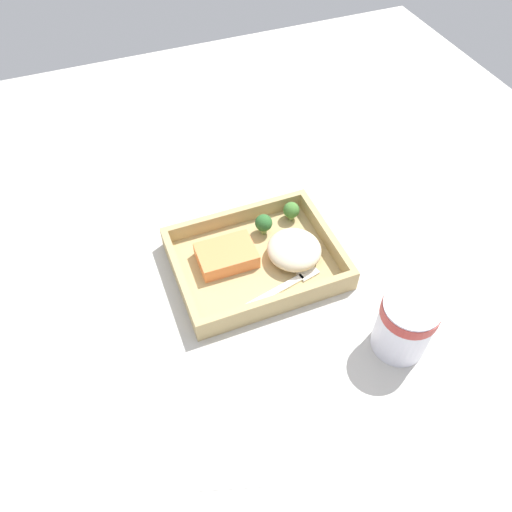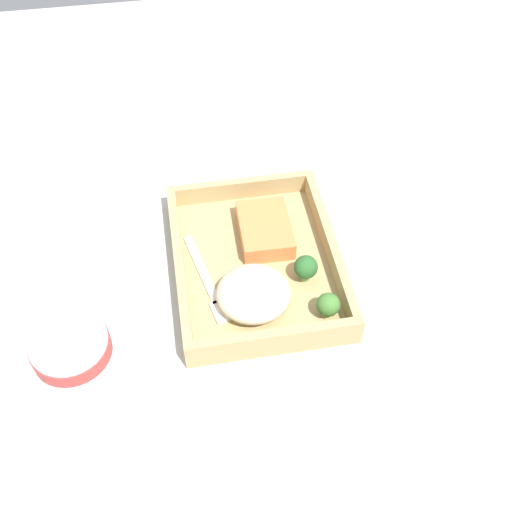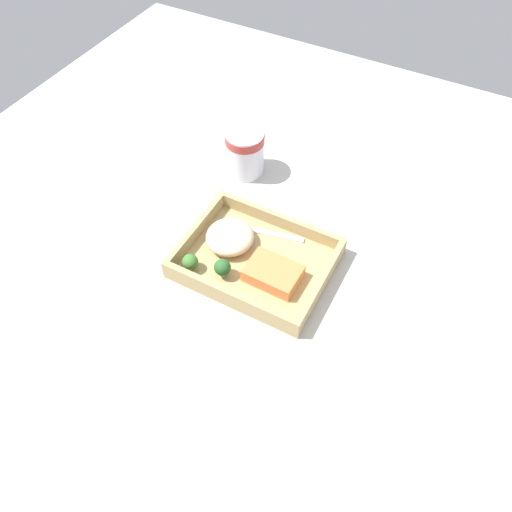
# 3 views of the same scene
# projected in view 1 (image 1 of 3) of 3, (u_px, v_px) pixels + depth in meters

# --- Properties ---
(ground_plane) EXTENTS (1.60, 1.60, 0.02)m
(ground_plane) POSITION_uv_depth(u_px,v_px,m) (256.00, 269.00, 0.88)
(ground_plane) COLOR #BBB8B0
(takeout_tray) EXTENTS (0.28, 0.22, 0.01)m
(takeout_tray) POSITION_uv_depth(u_px,v_px,m) (256.00, 264.00, 0.87)
(takeout_tray) COLOR tan
(takeout_tray) RESTS_ON ground_plane
(tray_rim) EXTENTS (0.28, 0.22, 0.03)m
(tray_rim) POSITION_uv_depth(u_px,v_px,m) (256.00, 256.00, 0.86)
(tray_rim) COLOR tan
(tray_rim) RESTS_ON takeout_tray
(salmon_fillet) EXTENTS (0.10, 0.07, 0.03)m
(salmon_fillet) POSITION_uv_depth(u_px,v_px,m) (227.00, 255.00, 0.86)
(salmon_fillet) COLOR #E98046
(salmon_fillet) RESTS_ON takeout_tray
(mashed_potatoes) EXTENTS (0.09, 0.10, 0.04)m
(mashed_potatoes) POSITION_uv_depth(u_px,v_px,m) (294.00, 250.00, 0.86)
(mashed_potatoes) COLOR beige
(mashed_potatoes) RESTS_ON takeout_tray
(broccoli_floret_1) EXTENTS (0.03, 0.03, 0.04)m
(broccoli_floret_1) POSITION_uv_depth(u_px,v_px,m) (264.00, 223.00, 0.89)
(broccoli_floret_1) COLOR #779C56
(broccoli_floret_1) RESTS_ON takeout_tray
(broccoli_floret_2) EXTENTS (0.03, 0.03, 0.04)m
(broccoli_floret_2) POSITION_uv_depth(u_px,v_px,m) (291.00, 210.00, 0.92)
(broccoli_floret_2) COLOR #86A759
(broccoli_floret_2) RESTS_ON takeout_tray
(fork) EXTENTS (0.16, 0.05, 0.00)m
(fork) POSITION_uv_depth(u_px,v_px,m) (284.00, 286.00, 0.83)
(fork) COLOR white
(fork) RESTS_ON takeout_tray
(paper_cup) EXTENTS (0.08, 0.08, 0.10)m
(paper_cup) POSITION_uv_depth(u_px,v_px,m) (405.00, 323.00, 0.73)
(paper_cup) COLOR white
(paper_cup) RESTS_ON ground_plane
(receipt_slip) EXTENTS (0.14, 0.18, 0.00)m
(receipt_slip) POSITION_uv_depth(u_px,v_px,m) (234.00, 429.00, 0.69)
(receipt_slip) COLOR white
(receipt_slip) RESTS_ON ground_plane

